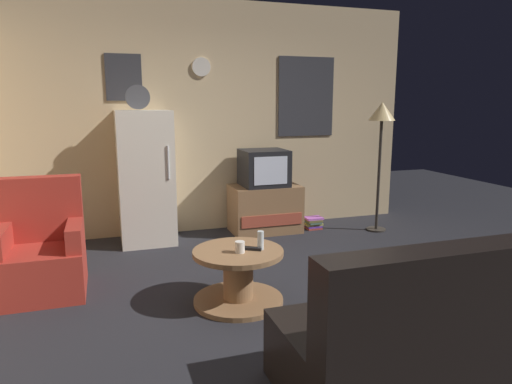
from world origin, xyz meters
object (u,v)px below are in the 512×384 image
(crt_tv, at_px, (264,168))
(couch, at_px, (438,338))
(fridge, at_px, (146,177))
(mug_ceramic_white, at_px, (240,247))
(armchair, at_px, (41,253))
(book_stack, at_px, (313,223))
(wine_glass, at_px, (261,240))
(standing_lamp, at_px, (382,121))
(tv_stand, at_px, (265,209))
(remote_control, at_px, (252,249))
(coffee_table, at_px, (238,276))

(crt_tv, bearing_deg, couch, -92.61)
(fridge, height_order, mug_ceramic_white, fridge)
(armchair, relative_size, book_stack, 4.41)
(book_stack, bearing_deg, couch, -103.62)
(wine_glass, relative_size, armchair, 0.16)
(crt_tv, xyz_separation_m, standing_lamp, (1.37, -0.39, 0.56))
(tv_stand, relative_size, couch, 0.49)
(crt_tv, height_order, armchair, crt_tv)
(wine_glass, height_order, remote_control, wine_glass)
(remote_control, height_order, book_stack, remote_control)
(fridge, height_order, standing_lamp, fridge)
(couch, bearing_deg, standing_lamp, 62.89)
(armchair, height_order, book_stack, armchair)
(fridge, xyz_separation_m, armchair, (-0.98, -1.19, -0.42))
(crt_tv, relative_size, couch, 0.32)
(crt_tv, height_order, standing_lamp, standing_lamp)
(tv_stand, xyz_separation_m, wine_glass, (-0.72, -1.96, 0.23))
(crt_tv, xyz_separation_m, mug_ceramic_white, (-0.88, -1.98, -0.31))
(crt_tv, distance_m, coffee_table, 2.18)
(standing_lamp, bearing_deg, tv_stand, 163.82)
(armchair, bearing_deg, book_stack, 19.74)
(wine_glass, relative_size, remote_control, 1.00)
(tv_stand, bearing_deg, standing_lamp, -16.18)
(fridge, xyz_separation_m, couch, (1.26, -3.38, -0.44))
(remote_control, xyz_separation_m, armchair, (-1.62, 0.77, -0.12))
(couch, bearing_deg, crt_tv, 87.39)
(tv_stand, height_order, mug_ceramic_white, tv_stand)
(mug_ceramic_white, bearing_deg, tv_stand, 65.57)
(standing_lamp, relative_size, mug_ceramic_white, 17.67)
(crt_tv, bearing_deg, mug_ceramic_white, -114.04)
(fridge, xyz_separation_m, book_stack, (2.05, -0.10, -0.68))
(remote_control, bearing_deg, fridge, 139.21)
(mug_ceramic_white, xyz_separation_m, remote_control, (0.11, 0.03, -0.03))
(coffee_table, relative_size, mug_ceramic_white, 8.00)
(mug_ceramic_white, distance_m, remote_control, 0.12)
(wine_glass, distance_m, mug_ceramic_white, 0.18)
(mug_ceramic_white, height_order, armchair, armchair)
(coffee_table, distance_m, couch, 1.62)
(coffee_table, distance_m, mug_ceramic_white, 0.27)
(coffee_table, xyz_separation_m, wine_glass, (0.17, -0.04, 0.30))
(crt_tv, height_order, mug_ceramic_white, crt_tv)
(fridge, relative_size, coffee_table, 2.46)
(mug_ceramic_white, relative_size, remote_control, 0.60)
(remote_control, distance_m, couch, 1.55)
(tv_stand, height_order, crt_tv, crt_tv)
(crt_tv, xyz_separation_m, armchair, (-2.39, -1.17, -0.46))
(armchair, bearing_deg, standing_lamp, 11.77)
(wine_glass, relative_size, book_stack, 0.69)
(couch, bearing_deg, remote_control, 113.63)
(remote_control, distance_m, armchair, 1.80)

